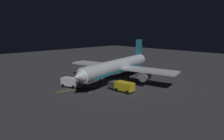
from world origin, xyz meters
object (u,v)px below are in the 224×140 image
object	(u,v)px
baggage_truck	(73,83)
catering_truck	(122,86)
traffic_cone_near_right	(90,93)
airliner	(118,66)
ground_crew_worker	(78,84)
traffic_cone_near_left	(86,79)

from	to	relation	value
baggage_truck	catering_truck	xyz separation A→B (m)	(-10.58, -6.21, -0.02)
catering_truck	traffic_cone_near_right	bearing A→B (deg)	60.84
airliner	baggage_truck	world-z (taller)	airliner
ground_crew_worker	traffic_cone_near_left	bearing A→B (deg)	-51.75
ground_crew_worker	traffic_cone_near_right	world-z (taller)	ground_crew_worker
traffic_cone_near_left	catering_truck	bearing A→B (deg)	176.30
baggage_truck	traffic_cone_near_left	xyz separation A→B (m)	(4.00, -7.15, -0.96)
airliner	traffic_cone_near_right	world-z (taller)	airliner
baggage_truck	traffic_cone_near_left	size ratio (longest dim) A/B	11.70
ground_crew_worker	airliner	bearing A→B (deg)	-103.46
ground_crew_worker	traffic_cone_near_left	size ratio (longest dim) A/B	3.16
baggage_truck	traffic_cone_near_right	size ratio (longest dim) A/B	11.70
ground_crew_worker	traffic_cone_near_left	xyz separation A→B (m)	(4.98, -6.32, -0.64)
airliner	ground_crew_worker	size ratio (longest dim) A/B	19.39
catering_truck	ground_crew_worker	size ratio (longest dim) A/B	3.59
ground_crew_worker	traffic_cone_near_right	size ratio (longest dim) A/B	3.16
traffic_cone_near_right	catering_truck	bearing A→B (deg)	-119.16
catering_truck	ground_crew_worker	xyz separation A→B (m)	(9.60, 5.38, -0.30)
baggage_truck	traffic_cone_near_left	distance (m)	8.25
airliner	traffic_cone_near_right	distance (m)	13.48
airliner	traffic_cone_near_right	bearing A→B (deg)	104.59
baggage_truck	catering_truck	distance (m)	12.26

